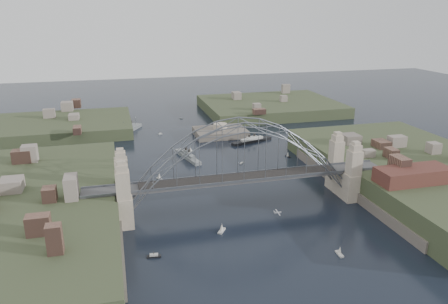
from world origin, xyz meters
The scene contains 25 objects.
ground centered at (0.00, 0.00, 0.00)m, with size 500.00×500.00×0.00m, color black.
bridge centered at (0.00, 0.00, 12.32)m, with size 84.00×13.80×24.60m.
shore_west centered at (-57.32, 0.00, 1.97)m, with size 50.50×90.00×12.00m.
shore_east centered at (57.32, 0.00, 1.97)m, with size 50.50×90.00×12.00m.
headland_nw centered at (-55.00, 95.00, 0.50)m, with size 60.00×45.00×9.00m, color #374126.
headland_ne centered at (50.00, 110.00, 0.75)m, with size 70.00×55.00×9.50m, color #374126.
fort_island centered at (12.00, 70.00, -0.34)m, with size 22.00×16.00×9.40m.
wharf_shed centered at (44.00, -14.00, 10.00)m, with size 20.00×8.00×4.00m, color #592D26.
finger_pier centered at (39.00, -28.00, 0.70)m, with size 4.00×22.00×1.40m, color #49494B.
naval_cruiser_near centered at (-7.18, 43.50, 0.85)m, with size 6.90×18.31×5.48m.
naval_cruiser_far centered at (-25.60, 87.56, 0.97)m, with size 11.39×17.20×6.21m.
ocean_liner centered at (22.18, 57.11, 0.72)m, with size 18.76×8.53×4.65m.
aeroplane centered at (2.46, -20.95, 7.47)m, with size 1.75×3.28×0.48m.
small_boat_a centered at (-19.69, 25.56, 0.87)m, with size 1.77×2.47×2.38m.
small_boat_b centered at (10.36, 32.94, 0.15)m, with size 1.75×1.79×0.45m.
small_boat_c centered at (-8.77, -13.17, 0.75)m, with size 2.58×3.07×2.38m.
small_boat_d centered at (29.28, 35.77, 0.89)m, with size 1.45×2.41×2.38m.
small_boat_e centered at (-35.86, 50.10, 0.71)m, with size 2.13×3.47×2.38m.
small_boat_f centered at (-4.72, 51.03, 1.01)m, with size 1.68×1.49×2.38m.
small_boat_g centered at (13.98, -30.19, 0.80)m, with size 1.04×2.80×2.38m.
small_boat_h centered at (-13.26, 78.41, 0.29)m, with size 1.96×1.34×1.43m.
small_boat_i centered at (27.49, 17.43, 0.15)m, with size 2.27×1.08×0.45m.
small_boat_j centered at (-26.16, -20.62, 0.28)m, with size 3.19×1.41×1.43m.
small_boat_k centered at (0.44, 104.95, 0.15)m, with size 1.56×1.48×0.45m.
small_boat_l centered at (-42.10, 25.93, 0.15)m, with size 0.93×2.49×0.45m.
Camera 1 is at (-32.19, -104.55, 51.66)m, focal length 34.39 mm.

